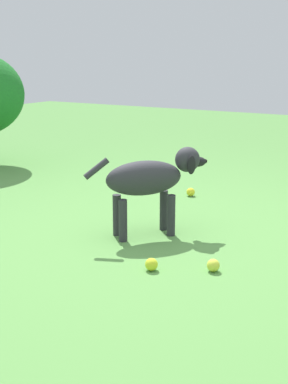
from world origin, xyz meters
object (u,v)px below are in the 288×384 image
object	(u,v)px
tennis_ball_1	(213,265)
tennis_ball_2	(151,264)
dog	(151,179)
tennis_ball_0	(191,192)

from	to	relation	value
tennis_ball_1	tennis_ball_2	size ratio (longest dim) A/B	1.00
dog	tennis_ball_1	distance (m)	0.73
dog	tennis_ball_2	distance (m)	0.65
tennis_ball_2	tennis_ball_0	bearing A→B (deg)	18.88
tennis_ball_2	tennis_ball_1	bearing A→B (deg)	-60.77
dog	tennis_ball_1	bearing A→B (deg)	-81.81
tennis_ball_0	tennis_ball_1	distance (m)	1.48
tennis_ball_2	dog	bearing A→B (deg)	30.93
tennis_ball_1	tennis_ball_2	bearing A→B (deg)	119.23
tennis_ball_0	tennis_ball_1	size ratio (longest dim) A/B	1.00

